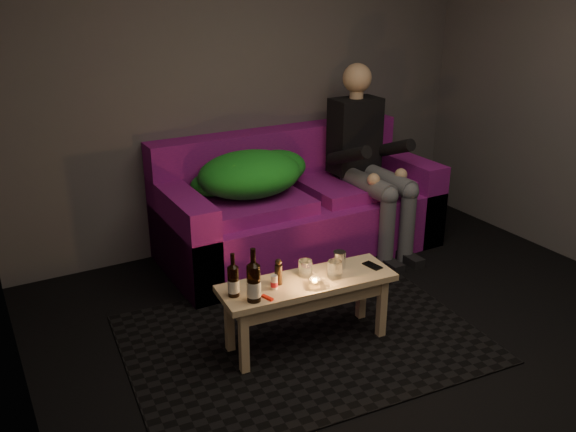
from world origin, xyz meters
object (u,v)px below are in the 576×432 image
object	(u,v)px
sofa	(297,210)
steel_cup	(339,260)
beer_bottle_a	(233,280)
beer_bottle_b	(254,282)
person	(367,156)
coffee_table	(307,292)

from	to	relation	value
sofa	steel_cup	xyz separation A→B (m)	(-0.39, -1.19, 0.14)
beer_bottle_a	sofa	bearing A→B (deg)	47.47
sofa	beer_bottle_b	distance (m)	1.67
person	beer_bottle_a	size ratio (longest dim) A/B	5.68
person	coffee_table	xyz separation A→B (m)	(-1.19, -1.06, -0.40)
beer_bottle_a	steel_cup	bearing A→B (deg)	0.71
sofa	steel_cup	bearing A→B (deg)	-108.16
person	beer_bottle_b	world-z (taller)	person
beer_bottle_a	coffee_table	bearing A→B (deg)	-4.94
steel_cup	person	bearing A→B (deg)	47.35
person	sofa	bearing A→B (deg)	161.75
sofa	beer_bottle_a	world-z (taller)	sofa
coffee_table	beer_bottle_a	world-z (taller)	beer_bottle_a
person	steel_cup	world-z (taller)	person
sofa	person	size ratio (longest dim) A/B	1.50
coffee_table	beer_bottle_a	xyz separation A→B (m)	(-0.45, 0.04, 0.17)
coffee_table	person	bearing A→B (deg)	41.78
person	beer_bottle_a	world-z (taller)	person
sofa	beer_bottle_a	distance (m)	1.64
steel_cup	sofa	bearing A→B (deg)	71.84
coffee_table	beer_bottle_b	distance (m)	0.43
beer_bottle_b	steel_cup	distance (m)	0.65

